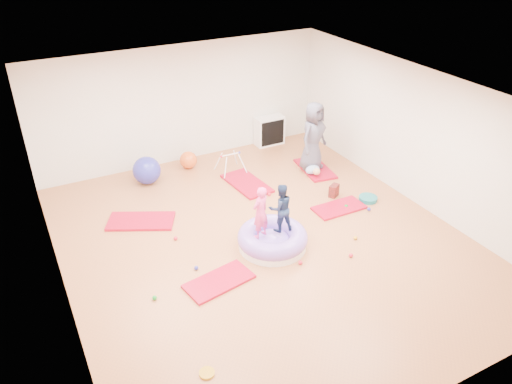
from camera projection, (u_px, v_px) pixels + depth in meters
room at (264, 174)px, 8.60m from camera, size 7.01×8.01×2.81m
gym_mat_front_left at (219, 281)px, 8.25m from camera, size 1.22×0.76×0.05m
gym_mat_mid_left at (141, 221)px, 9.84m from camera, size 1.43×1.15×0.05m
gym_mat_center_back at (247, 183)px, 11.18m from camera, size 0.77×1.35×0.05m
gym_mat_right at (339, 208)px, 10.28m from camera, size 1.07×0.54×0.04m
gym_mat_rear_right at (315, 169)px, 11.82m from camera, size 0.77×1.27×0.05m
inflatable_cushion at (272, 239)px, 9.07m from camera, size 1.28×1.28×0.40m
child_pink at (260, 210)px, 8.61m from camera, size 0.42×0.35×0.99m
child_navy at (281, 206)px, 8.80m from camera, size 0.50×0.41×0.92m
adult_caregiver at (313, 136)px, 11.39m from camera, size 0.93×0.78×1.62m
infant at (313, 170)px, 11.47m from camera, size 0.36×0.36×0.21m
ball_pit_balls at (284, 238)px, 9.31m from camera, size 4.79×2.65×0.08m
exercise_ball_blue at (147, 170)px, 11.11m from camera, size 0.63×0.63×0.63m
exercise_ball_orange at (188, 160)px, 11.81m from camera, size 0.41×0.41×0.41m
infant_play_gym at (230, 160)px, 11.55m from camera, size 0.62×0.59×0.48m
cube_shelf at (269, 131)px, 12.93m from camera, size 0.75×0.37×0.75m
balance_disc at (368, 199)px, 10.57m from camera, size 0.39×0.39×0.09m
backpack at (334, 191)px, 10.68m from camera, size 0.27×0.24×0.27m
yellow_toy at (207, 373)px, 6.64m from camera, size 0.21×0.21×0.03m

